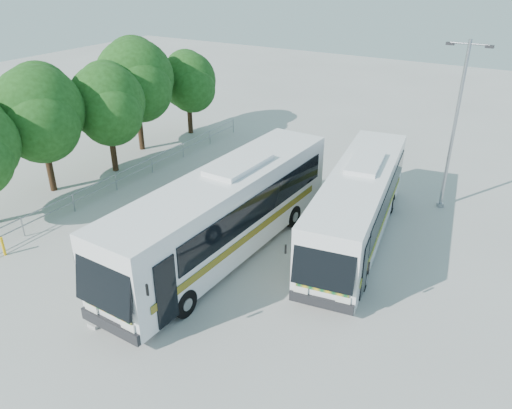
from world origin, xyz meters
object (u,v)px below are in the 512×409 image
Objects in this scene: lamppost at (456,120)px; tree_far_b at (39,111)px; tree_far_d at (136,78)px; tree_far_e at (188,81)px; coach_main at (224,212)px; tree_far_c at (108,103)px; coach_adjacent at (358,204)px; bollard at (3,246)px.

tree_far_b is at bearing -155.13° from lamppost.
tree_far_d reaches higher than tree_far_e.
coach_main is at bearing -2.74° from tree_far_b.
coach_main is at bearing -33.59° from tree_far_d.
tree_far_c is 15.76m from coach_adjacent.
tree_far_b is at bearing 179.27° from coach_main.
tree_far_d reaches higher than tree_far_c.
coach_main is (11.12, -4.48, -2.20)m from tree_far_c.
lamppost is at bearing 25.44° from tree_far_b.
tree_far_e is (0.39, 12.10, -0.68)m from tree_far_b.
lamppost is 9.51× the size of bollard.
tree_far_e is (-0.51, 8.20, -0.37)m from tree_far_c.
coach_adjacent is 15.84m from bollard.
lamppost reaches higher than tree_far_e.
tree_far_c is 0.53× the size of coach_adjacent.
tree_far_b is 12.29m from coach_main.
tree_far_c is at bearing 160.09° from coach_main.
coach_main is at bearing -145.82° from coach_adjacent.
lamppost is (2.67, 5.53, 2.85)m from coach_adjacent.
coach_main is (12.01, -0.58, -2.51)m from tree_far_b.
coach_main is 1.60× the size of lamppost.
tree_far_b is 1.17× the size of tree_far_e.
lamppost is at bearing 15.92° from tree_far_c.
tree_far_b is at bearing -87.77° from tree_far_d.
coach_adjacent is (4.45, 4.15, -0.22)m from coach_main.
bollard is at bearing -57.01° from tree_far_b.
tree_far_d is at bearing -176.15° from lamppost.
bollard is at bearing -136.75° from lamppost.
tree_far_d is 15.03m from coach_main.
tree_far_e is at bearing 143.25° from coach_adjacent.
tree_far_c is 10.71m from bollard.
coach_adjacent is at bearing 45.01° from coach_main.
coach_main is 1.11× the size of coach_adjacent.
tree_far_b reaches higher than coach_main.
tree_far_b is at bearing -102.91° from tree_far_c.
coach_adjacent is 13.76× the size of bollard.
tree_far_d is at bearing -98.63° from tree_far_e.
tree_far_d reaches higher than bollard.
lamppost is at bearing 55.67° from coach_main.
lamppost is (7.12, 9.68, 2.63)m from coach_main.
tree_far_b is 0.51× the size of coach_main.
tree_far_c is at bearing 169.99° from coach_adjacent.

